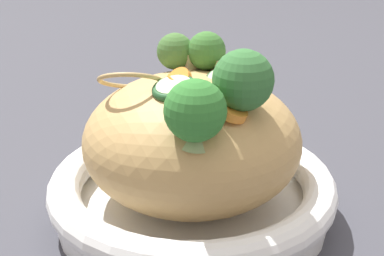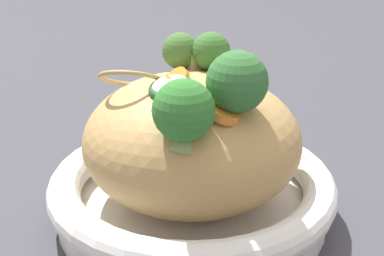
# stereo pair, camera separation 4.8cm
# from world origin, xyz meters

# --- Properties ---
(ground_plane) EXTENTS (3.00, 3.00, 0.00)m
(ground_plane) POSITION_xyz_m (0.00, 0.00, 0.00)
(ground_plane) COLOR #3C3D45
(serving_bowl) EXTENTS (0.28, 0.28, 0.05)m
(serving_bowl) POSITION_xyz_m (0.00, 0.00, 0.03)
(serving_bowl) COLOR white
(serving_bowl) RESTS_ON ground_plane
(noodle_heap) EXTENTS (0.20, 0.20, 0.14)m
(noodle_heap) POSITION_xyz_m (-0.00, -0.00, 0.08)
(noodle_heap) COLOR tan
(noodle_heap) RESTS_ON serving_bowl
(broccoli_florets) EXTENTS (0.17, 0.12, 0.07)m
(broccoli_florets) POSITION_xyz_m (0.04, -0.00, 0.15)
(broccoli_florets) COLOR #97B86F
(broccoli_florets) RESTS_ON serving_bowl
(carrot_coins) EXTENTS (0.09, 0.07, 0.03)m
(carrot_coins) POSITION_xyz_m (0.03, 0.00, 0.14)
(carrot_coins) COLOR orange
(carrot_coins) RESTS_ON serving_bowl
(zucchini_slices) EXTENTS (0.05, 0.10, 0.02)m
(zucchini_slices) POSITION_xyz_m (0.02, -0.01, 0.14)
(zucchini_slices) COLOR #BFE29F
(zucchini_slices) RESTS_ON serving_bowl
(chicken_chunks) EXTENTS (0.07, 0.06, 0.03)m
(chicken_chunks) POSITION_xyz_m (-0.03, 0.04, 0.14)
(chicken_chunks) COLOR #CEB68F
(chicken_chunks) RESTS_ON serving_bowl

